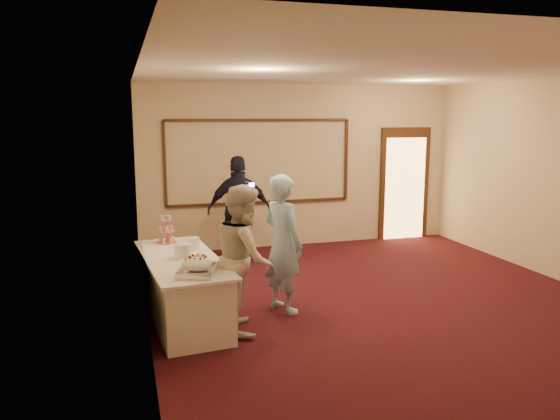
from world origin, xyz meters
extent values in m
plane|color=black|center=(0.00, 0.00, 0.00)|extent=(7.00, 7.00, 0.00)
cube|color=beige|center=(0.00, 3.50, 1.50)|extent=(6.00, 0.04, 3.00)
cube|color=beige|center=(-3.00, 0.00, 1.50)|extent=(0.04, 7.00, 3.00)
cube|color=white|center=(0.00, 0.00, 3.00)|extent=(6.00, 7.00, 0.04)
cube|color=#331F0F|center=(-0.80, 3.47, 0.85)|extent=(3.40, 0.04, 0.05)
cube|color=#331F0F|center=(-0.80, 3.47, 2.35)|extent=(3.40, 0.04, 0.05)
cube|color=#331F0F|center=(-2.50, 3.47, 1.60)|extent=(0.05, 0.04, 1.50)
cube|color=#331F0F|center=(0.90, 3.47, 1.60)|extent=(0.05, 0.04, 1.50)
cube|color=#331F0F|center=(2.15, 3.46, 1.10)|extent=(1.05, 0.06, 2.20)
cube|color=#FFBF66|center=(2.15, 3.43, 1.00)|extent=(0.85, 0.02, 2.00)
cube|color=white|center=(-2.58, 0.22, 0.37)|extent=(0.94, 2.12, 0.74)
cube|color=white|center=(-2.58, 0.22, 0.76)|extent=(1.05, 2.24, 0.03)
cube|color=silver|center=(-2.48, -0.51, 0.79)|extent=(0.50, 0.56, 0.04)
ellipsoid|color=white|center=(-2.48, -0.51, 0.88)|extent=(0.31, 0.31, 0.14)
cube|color=silver|center=(-2.38, -0.37, 0.81)|extent=(0.06, 0.33, 0.01)
cylinder|color=#DF4B7E|center=(-2.69, 1.04, 0.95)|extent=(0.02, 0.02, 0.37)
cylinder|color=#DF4B7E|center=(-2.69, 1.04, 0.78)|extent=(0.28, 0.28, 0.01)
cylinder|color=#DF4B7E|center=(-2.69, 1.04, 0.92)|extent=(0.21, 0.21, 0.01)
cylinder|color=#DF4B7E|center=(-2.69, 1.04, 1.07)|extent=(0.15, 0.15, 0.01)
cylinder|color=white|center=(-2.57, 0.21, 0.85)|extent=(0.19, 0.19, 0.16)
cylinder|color=white|center=(-2.57, 0.21, 0.94)|extent=(0.20, 0.20, 0.01)
cylinder|color=white|center=(-2.41, 0.56, 0.84)|extent=(0.18, 0.18, 0.15)
cylinder|color=white|center=(-2.41, 0.56, 0.92)|extent=(0.19, 0.19, 0.01)
cylinder|color=white|center=(-2.45, -0.06, 0.78)|extent=(0.30, 0.30, 0.01)
cylinder|color=brown|center=(-2.45, -0.06, 0.81)|extent=(0.26, 0.26, 0.05)
imported|color=#A4D1FA|center=(-1.33, 0.17, 0.87)|extent=(0.63, 0.75, 1.74)
imported|color=beige|center=(-1.92, -0.27, 0.84)|extent=(0.74, 0.90, 1.68)
imported|color=black|center=(-1.39, 2.52, 0.90)|extent=(1.11, 0.60, 1.79)
cube|color=white|center=(-1.21, 2.36, 1.33)|extent=(0.07, 0.05, 0.05)
camera|label=1|loc=(-3.20, -6.17, 2.46)|focal=35.00mm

